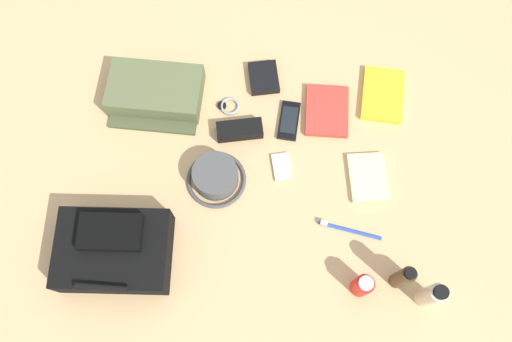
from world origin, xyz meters
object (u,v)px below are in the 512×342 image
at_px(sunglasses_case, 240,130).
at_px(travel_guidebook, 327,111).
at_px(paperback_novel, 382,95).
at_px(toothbrush, 346,229).
at_px(backpack, 114,250).
at_px(wallet, 263,78).
at_px(sunscreen_spray, 362,286).
at_px(media_player, 282,167).
at_px(bucket_hat, 216,177).
at_px(toiletry_pouch, 155,92).
at_px(lotion_bottle, 431,295).
at_px(wristwatch, 229,106).
at_px(cell_phone, 289,121).
at_px(cologne_bottle, 403,277).
at_px(notepad, 368,177).

bearing_deg(sunglasses_case, travel_guidebook, -172.33).
xyz_separation_m(paperback_novel, toothbrush, (0.11, 0.44, -0.00)).
bearing_deg(backpack, wallet, -121.96).
bearing_deg(paperback_novel, sunscreen_spray, 83.62).
bearing_deg(media_player, travel_guidebook, -123.97).
bearing_deg(travel_guidebook, backpack, 40.41).
bearing_deg(backpack, bucket_hat, -136.60).
bearing_deg(toiletry_pouch, travel_guidebook, 178.75).
distance_m(toiletry_pouch, toothbrush, 0.72).
xyz_separation_m(bucket_hat, toothbrush, (-0.39, 0.12, -0.02)).
bearing_deg(toiletry_pouch, lotion_bottle, 145.63).
bearing_deg(wristwatch, toiletry_pouch, -4.11).
height_order(paperback_novel, toothbrush, toothbrush).
xyz_separation_m(toiletry_pouch, bucket_hat, (-0.22, 0.26, -0.00)).
distance_m(toiletry_pouch, cell_phone, 0.43).
bearing_deg(cologne_bottle, wristwatch, -44.28).
relative_size(lotion_bottle, toothbrush, 0.86).
relative_size(travel_guidebook, sunglasses_case, 1.23).
height_order(sunscreen_spray, toothbrush, sunscreen_spray).
bearing_deg(paperback_novel, sunglasses_case, 20.06).
xyz_separation_m(toiletry_pouch, cologne_bottle, (-0.75, 0.52, 0.04)).
height_order(bucket_hat, lotion_bottle, lotion_bottle).
distance_m(bucket_hat, wallet, 0.37).
xyz_separation_m(lotion_bottle, toothbrush, (0.22, -0.18, -0.07)).
relative_size(toiletry_pouch, sunscreen_spray, 2.79).
relative_size(lotion_bottle, cell_phone, 1.19).
relative_size(backpack, wallet, 2.87).
bearing_deg(travel_guidebook, notepad, 121.56).
distance_m(travel_guidebook, wristwatch, 0.31).
bearing_deg(lotion_bottle, travel_guidebook, -62.76).
relative_size(bucket_hat, travel_guidebook, 1.04).
height_order(paperback_novel, sunglasses_case, sunglasses_case).
relative_size(bucket_hat, lotion_bottle, 1.13).
xyz_separation_m(paperback_novel, travel_guidebook, (0.17, 0.07, 0.00)).
height_order(sunscreen_spray, wristwatch, sunscreen_spray).
height_order(travel_guidebook, wristwatch, travel_guidebook).
xyz_separation_m(bucket_hat, cologne_bottle, (-0.53, 0.26, 0.04)).
relative_size(wristwatch, toothbrush, 0.39).
xyz_separation_m(backpack, wristwatch, (-0.27, -0.49, -0.05)).
distance_m(toiletry_pouch, travel_guidebook, 0.54).
bearing_deg(bucket_hat, toiletry_pouch, -50.58).
distance_m(cologne_bottle, sunglasses_case, 0.63).
relative_size(toiletry_pouch, bucket_hat, 1.63).
relative_size(backpack, toothbrush, 1.72).
relative_size(toiletry_pouch, lotion_bottle, 1.85).
relative_size(lotion_bottle, sunscreen_spray, 1.51).
bearing_deg(notepad, sunglasses_case, -24.43).
bearing_deg(lotion_bottle, backpack, -3.90).
distance_m(sunscreen_spray, notepad, 0.33).
bearing_deg(backpack, cologne_bottle, 178.72).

